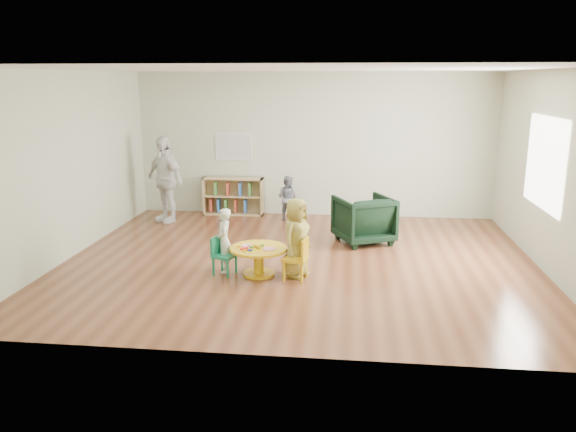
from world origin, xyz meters
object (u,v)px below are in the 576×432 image
Objects in this scene: kid_chair_left at (222,254)px; adult_caretaker at (165,179)px; armchair at (364,219)px; toddler at (288,198)px; child_left at (224,241)px; child_right at (296,238)px; activity_table at (259,256)px; bookshelf at (233,196)px; kid_chair_right at (298,258)px.

kid_chair_left is 3.32m from adult_caretaker.
toddler reaches higher than armchair.
kid_chair_left is 0.59× the size of child_left.
adult_caretaker is (-2.77, 2.76, 0.27)m from child_right.
bookshelf is (-1.11, 3.54, 0.09)m from activity_table.
child_left is at bearing -168.81° from kid_chair_left.
adult_caretaker reaches higher than armchair.
armchair is 0.53× the size of adult_caretaker.
toddler is at bearing 156.48° from child_left.
child_right reaches higher than kid_chair_right.
bookshelf reaches higher than kid_chair_left.
kid_chair_right reaches higher than kid_chair_left.
child_right is at bearing 2.05° from activity_table.
kid_chair_right is 4.03m from bookshelf.
child_left is at bearing 108.77° from child_right.
kid_chair_left is 0.33× the size of adult_caretaker.
child_left is 3.11m from toddler.
activity_table is 0.87× the size of child_left.
adult_caretaker is at bearing -160.45° from child_left.
activity_table is 3.62m from adult_caretaker.
toddler is 2.35m from adult_caretaker.
bookshelf is 1.38× the size of toddler.
kid_chair_right is 2.12m from armchair.
kid_chair_right is (1.08, -0.12, 0.03)m from kid_chair_left.
armchair is at bearing 150.37° from kid_chair_left.
bookshelf is 1.39× the size of armchair.
bookshelf is (-0.59, 3.54, 0.08)m from kid_chair_left.
armchair reaches higher than activity_table.
toddler is (0.55, 3.06, -0.02)m from child_left.
kid_chair_right is 0.67× the size of toddler.
armchair is 2.61m from child_left.
adult_caretaker is (-2.29, -0.37, 0.38)m from toddler.
kid_chair_left is at bearing 93.26° from kid_chair_right.
adult_caretaker is at bearing 67.67° from child_right.
bookshelf is at bearing -152.14° from kid_chair_left.
activity_table is 1.48× the size of kid_chair_left.
child_right is at bearing 72.79° from child_left.
toddler is (-0.52, 3.27, 0.12)m from kid_chair_right.
child_left reaches higher than toddler.
activity_table is 0.92× the size of armchair.
adult_caretaker reaches higher than kid_chair_left.
toddler is at bearing 43.37° from adult_caretaker.
bookshelf is 1.31× the size of child_left.
activity_table is 0.72× the size of child_right.
kid_chair_right is (0.57, -0.12, 0.04)m from activity_table.
kid_chair_left reaches higher than activity_table.
activity_table is 0.52m from kid_chair_left.
activity_table is 0.49× the size of adult_caretaker.
kid_chair_left is at bearing 16.77° from armchair.
child_right reaches higher than child_left.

